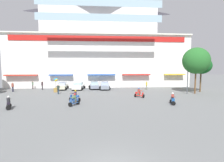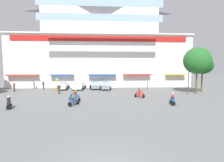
# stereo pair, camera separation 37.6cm
# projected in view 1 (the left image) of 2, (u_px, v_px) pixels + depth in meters

# --- Properties ---
(ground_plane) EXTENTS (128.00, 128.00, 0.00)m
(ground_plane) POSITION_uv_depth(u_px,v_px,m) (102.00, 106.00, 20.69)
(ground_plane) COLOR slate
(colonial_building) EXTENTS (40.01, 19.12, 20.25)m
(colonial_building) POSITION_uv_depth(u_px,v_px,m) (99.00, 49.00, 43.63)
(colonial_building) COLOR white
(colonial_building) RESTS_ON ground
(plaza_tree_1) EXTENTS (3.56, 3.55, 6.27)m
(plaza_tree_1) POSITION_uv_depth(u_px,v_px,m) (201.00, 66.00, 31.16)
(plaza_tree_1) COLOR brown
(plaza_tree_1) RESTS_ON ground
(plaza_tree_3) EXTENTS (4.58, 4.01, 7.79)m
(plaza_tree_3) POSITION_uv_depth(u_px,v_px,m) (196.00, 61.00, 29.36)
(plaza_tree_3) COLOR brown
(plaza_tree_3) RESTS_ON ground
(parked_car_0) EXTENTS (2.33, 4.16, 1.43)m
(parked_car_0) POSITION_uv_depth(u_px,v_px,m) (62.00, 86.00, 34.76)
(parked_car_0) COLOR beige
(parked_car_0) RESTS_ON ground
(parked_car_1) EXTENTS (2.63, 4.30, 1.42)m
(parked_car_1) POSITION_uv_depth(u_px,v_px,m) (78.00, 86.00, 34.65)
(parked_car_1) COLOR white
(parked_car_1) RESTS_ON ground
(parked_car_2) EXTENTS (2.46, 4.22, 1.46)m
(parked_car_2) POSITION_uv_depth(u_px,v_px,m) (94.00, 85.00, 35.69)
(parked_car_2) COLOR gray
(parked_car_2) RESTS_ON ground
(parked_car_3) EXTENTS (2.28, 4.11, 1.51)m
(parked_car_3) POSITION_uv_depth(u_px,v_px,m) (105.00, 86.00, 34.83)
(parked_car_3) COLOR gray
(parked_car_3) RESTS_ON ground
(scooter_rider_0) EXTENTS (1.58, 1.06, 1.55)m
(scooter_rider_0) POSITION_uv_depth(u_px,v_px,m) (75.00, 97.00, 23.49)
(scooter_rider_0) COLOR black
(scooter_rider_0) RESTS_ON ground
(scooter_rider_1) EXTENTS (1.49, 1.27, 1.48)m
(scooter_rider_1) POSITION_uv_depth(u_px,v_px,m) (139.00, 93.00, 26.28)
(scooter_rider_1) COLOR black
(scooter_rider_1) RESTS_ON ground
(scooter_rider_2) EXTENTS (1.02, 1.47, 1.50)m
(scooter_rider_2) POSITION_uv_depth(u_px,v_px,m) (9.00, 103.00, 19.41)
(scooter_rider_2) COLOR black
(scooter_rider_2) RESTS_ON ground
(scooter_rider_3) EXTENTS (0.87, 1.52, 1.46)m
(scooter_rider_3) POSITION_uv_depth(u_px,v_px,m) (173.00, 99.00, 21.76)
(scooter_rider_3) COLOR black
(scooter_rider_3) RESTS_ON ground
(scooter_rider_5) EXTENTS (1.28, 1.48, 1.49)m
(scooter_rider_5) POSITION_uv_depth(u_px,v_px,m) (74.00, 101.00, 21.02)
(scooter_rider_5) COLOR black
(scooter_rider_5) RESTS_ON ground
(pedestrian_0) EXTENTS (0.49, 0.49, 1.63)m
(pedestrian_0) POSITION_uv_depth(u_px,v_px,m) (58.00, 89.00, 29.24)
(pedestrian_0) COLOR #223447
(pedestrian_0) RESTS_ON ground
(pedestrian_1) EXTENTS (0.43, 0.43, 1.62)m
(pedestrian_1) POSITION_uv_depth(u_px,v_px,m) (33.00, 84.00, 35.33)
(pedestrian_1) COLOR black
(pedestrian_1) RESTS_ON ground
(pedestrian_2) EXTENTS (0.47, 0.47, 1.69)m
(pedestrian_2) POSITION_uv_depth(u_px,v_px,m) (42.00, 85.00, 34.42)
(pedestrian_2) COLOR black
(pedestrian_2) RESTS_ON ground
(pedestrian_3) EXTENTS (0.54, 0.54, 1.72)m
(pedestrian_3) POSITION_uv_depth(u_px,v_px,m) (13.00, 86.00, 31.71)
(pedestrian_3) COLOR black
(pedestrian_3) RESTS_ON ground
(pedestrian_4) EXTENTS (0.43, 0.43, 1.68)m
(pedestrian_4) POSITION_uv_depth(u_px,v_px,m) (147.00, 85.00, 34.41)
(pedestrian_4) COLOR #686B52
(pedestrian_4) RESTS_ON ground
(streetlamp_near) EXTENTS (0.40, 0.40, 6.09)m
(streetlamp_near) POSITION_uv_depth(u_px,v_px,m) (188.00, 73.00, 29.30)
(streetlamp_near) COLOR #474C51
(streetlamp_near) RESTS_ON ground
(balloon_vendor_cart) EXTENTS (0.76, 0.96, 2.55)m
(balloon_vendor_cart) POSITION_uv_depth(u_px,v_px,m) (56.00, 86.00, 31.44)
(balloon_vendor_cart) COLOR olive
(balloon_vendor_cart) RESTS_ON ground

